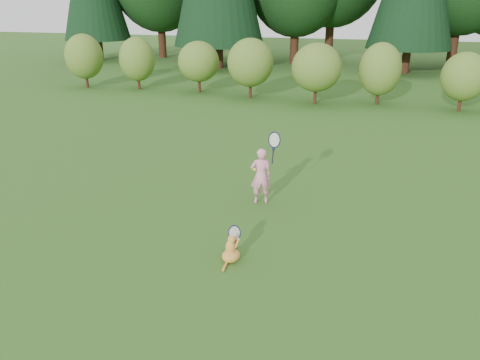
% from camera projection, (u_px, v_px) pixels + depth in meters
% --- Properties ---
extents(ground, '(100.00, 100.00, 0.00)m').
position_uv_depth(ground, '(220.00, 224.00, 9.68)').
color(ground, '#234F16').
rests_on(ground, ground).
extents(shrub_row, '(28.00, 3.00, 2.80)m').
position_uv_depth(shrub_row, '(312.00, 70.00, 20.81)').
color(shrub_row, olive).
rests_on(shrub_row, ground).
extents(child, '(0.76, 0.50, 1.93)m').
position_uv_depth(child, '(261.00, 175.00, 10.46)').
color(child, pink).
rests_on(child, ground).
extents(cat, '(0.49, 0.78, 0.68)m').
position_uv_depth(cat, '(231.00, 247.00, 8.23)').
color(cat, orange).
rests_on(cat, ground).
extents(tennis_ball, '(0.07, 0.07, 0.07)m').
position_uv_depth(tennis_ball, '(255.00, 170.00, 9.79)').
color(tennis_ball, '#CFDB19').
rests_on(tennis_ball, ground).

